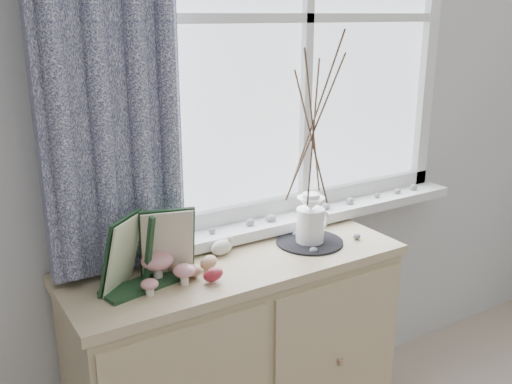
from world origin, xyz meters
TOP-DOWN VIEW (x-y plane):
  - sideboard at (-0.15, 1.75)m, footprint 1.20×0.45m
  - botanical_book at (-0.48, 1.70)m, footprint 0.38×0.20m
  - toadstool_cluster at (-0.44, 1.72)m, footprint 0.18×0.16m
  - wooden_eggs at (-0.32, 1.71)m, footprint 0.16×0.17m
  - songbird_figurine at (-0.17, 1.82)m, footprint 0.13×0.08m
  - crocheted_doily at (0.16, 1.74)m, footprint 0.25×0.25m
  - twig_pitcher at (0.16, 1.74)m, footprint 0.36×0.36m
  - sideboard_pebbles at (0.20, 1.72)m, footprint 0.25×0.19m

SIDE VIEW (x-z plane):
  - sideboard at x=-0.15m, z-range 0.00..0.85m
  - crocheted_doily at x=0.16m, z-range 0.85..0.86m
  - sideboard_pebbles at x=0.20m, z-range 0.85..0.87m
  - wooden_eggs at x=-0.32m, z-range 0.84..0.91m
  - songbird_figurine at x=-0.17m, z-range 0.85..0.91m
  - toadstool_cluster at x=-0.44m, z-range 0.86..0.96m
  - botanical_book at x=-0.48m, z-range 0.85..1.10m
  - twig_pitcher at x=0.16m, z-range 0.91..1.69m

